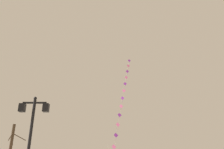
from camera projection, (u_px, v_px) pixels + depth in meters
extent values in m
cylinder|color=black|center=(29.00, 147.00, 10.43)|extent=(0.14, 0.14, 4.50)
sphere|color=black|center=(35.00, 98.00, 11.32)|extent=(0.16, 0.16, 0.16)
cube|color=black|center=(35.00, 103.00, 11.23)|extent=(1.16, 0.08, 0.08)
cube|color=black|center=(22.00, 108.00, 11.14)|extent=(0.28, 0.28, 0.40)
cube|color=beige|center=(22.00, 108.00, 11.14)|extent=(0.19, 0.19, 0.30)
cube|color=black|center=(46.00, 108.00, 11.14)|extent=(0.28, 0.28, 0.40)
cube|color=beige|center=(46.00, 108.00, 11.14)|extent=(0.19, 0.19, 0.30)
cylinder|color=silver|center=(115.00, 141.00, 23.23)|extent=(0.25, 0.76, 1.24)
cylinder|color=silver|center=(117.00, 130.00, 24.38)|extent=(0.25, 0.76, 1.24)
cylinder|color=silver|center=(119.00, 120.00, 25.53)|extent=(0.25, 0.76, 1.24)
cylinder|color=silver|center=(120.00, 110.00, 26.69)|extent=(0.25, 0.76, 1.24)
cylinder|color=silver|center=(122.00, 102.00, 27.84)|extent=(0.25, 0.76, 1.24)
cylinder|color=silver|center=(123.00, 94.00, 28.99)|extent=(0.25, 0.76, 1.24)
cylinder|color=silver|center=(125.00, 87.00, 30.14)|extent=(0.25, 0.76, 1.24)
cylinder|color=silver|center=(126.00, 80.00, 31.29)|extent=(0.25, 0.76, 1.24)
cylinder|color=silver|center=(127.00, 74.00, 32.45)|extent=(0.25, 0.76, 1.24)
cylinder|color=silver|center=(128.00, 69.00, 33.60)|extent=(0.25, 0.76, 1.24)
cylinder|color=silver|center=(129.00, 63.00, 34.75)|extent=(0.25, 0.76, 1.24)
cube|color=pink|center=(114.00, 147.00, 22.66)|extent=(0.48, 0.14, 0.49)
cube|color=purple|center=(116.00, 135.00, 23.81)|extent=(0.49, 0.05, 0.49)
cylinder|color=purple|center=(116.00, 139.00, 23.67)|extent=(0.02, 0.06, 0.33)
cube|color=pink|center=(118.00, 125.00, 24.96)|extent=(0.48, 0.13, 0.49)
cylinder|color=pink|center=(118.00, 128.00, 24.83)|extent=(0.02, 0.04, 0.28)
cube|color=purple|center=(120.00, 115.00, 26.11)|extent=(0.49, 0.06, 0.49)
cylinder|color=purple|center=(120.00, 118.00, 25.99)|extent=(0.02, 0.02, 0.23)
cube|color=pink|center=(121.00, 106.00, 27.26)|extent=(0.47, 0.18, 0.49)
cylinder|color=pink|center=(121.00, 109.00, 27.13)|extent=(0.03, 0.05, 0.29)
cube|color=purple|center=(123.00, 98.00, 28.41)|extent=(0.47, 0.18, 0.49)
cylinder|color=purple|center=(123.00, 101.00, 28.27)|extent=(0.03, 0.04, 0.36)
cube|color=pink|center=(124.00, 91.00, 29.57)|extent=(0.47, 0.17, 0.49)
cylinder|color=pink|center=(124.00, 93.00, 29.45)|extent=(0.03, 0.04, 0.23)
cube|color=purple|center=(125.00, 84.00, 30.72)|extent=(0.49, 0.09, 0.49)
cylinder|color=purple|center=(125.00, 86.00, 30.58)|extent=(0.02, 0.03, 0.36)
cube|color=pink|center=(126.00, 77.00, 31.87)|extent=(0.49, 0.10, 0.49)
cylinder|color=pink|center=(126.00, 80.00, 31.74)|extent=(0.02, 0.05, 0.32)
cube|color=purple|center=(127.00, 71.00, 33.02)|extent=(0.49, 0.04, 0.49)
cylinder|color=purple|center=(127.00, 74.00, 32.88)|extent=(0.02, 0.04, 0.35)
cube|color=pink|center=(128.00, 66.00, 34.17)|extent=(0.49, 0.06, 0.49)
cylinder|color=pink|center=(128.00, 68.00, 34.03)|extent=(0.02, 0.05, 0.37)
cube|color=purple|center=(129.00, 61.00, 35.32)|extent=(0.49, 0.05, 0.49)
cylinder|color=purple|center=(129.00, 63.00, 35.18)|extent=(0.02, 0.05, 0.36)
cylinder|color=#423323|center=(13.00, 139.00, 17.44)|extent=(0.37, 0.96, 0.88)
cylinder|color=#423323|center=(11.00, 136.00, 16.67)|extent=(0.18, 0.89, 0.70)
cylinder|color=#423323|center=(19.00, 137.00, 17.32)|extent=(0.89, 0.59, 0.50)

